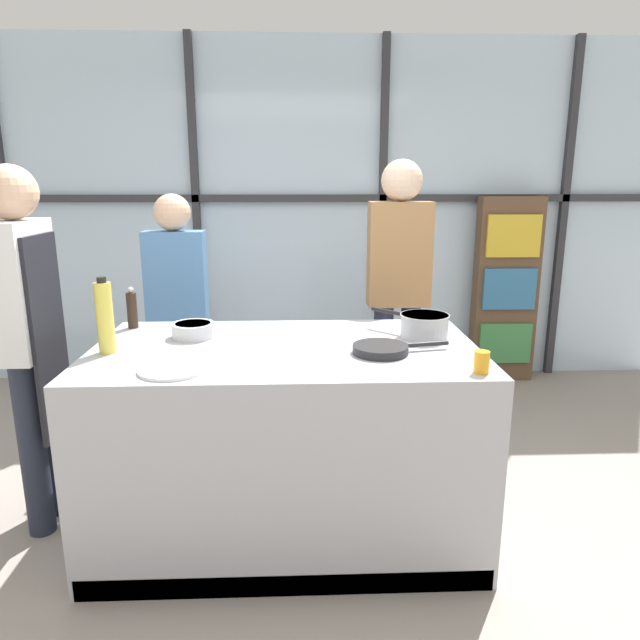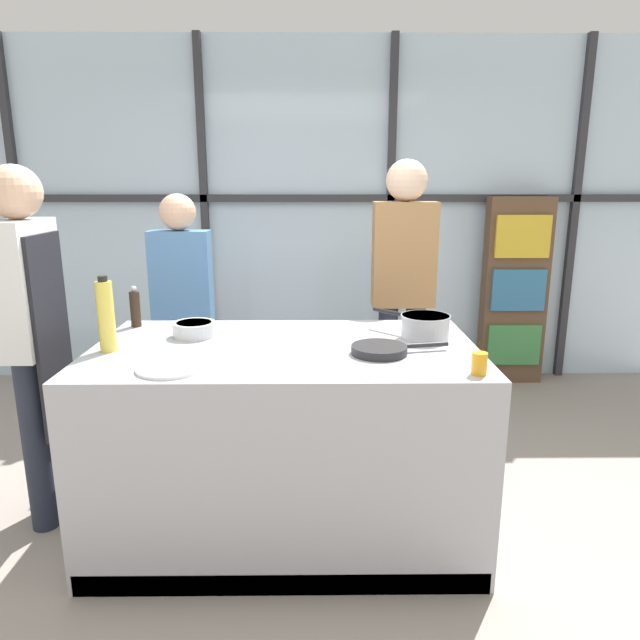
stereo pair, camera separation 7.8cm
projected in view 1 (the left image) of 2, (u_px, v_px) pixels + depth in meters
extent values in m
plane|color=gray|center=(288.00, 525.00, 2.86)|extent=(18.00, 18.00, 0.00)
cube|color=silver|center=(290.00, 215.00, 4.77)|extent=(6.40, 0.04, 2.80)
cube|color=#2D2D33|center=(290.00, 198.00, 4.68)|extent=(6.40, 0.06, 0.06)
cube|color=#2D2D33|center=(6.00, 216.00, 4.63)|extent=(0.06, 0.06, 2.80)
cube|color=#2D2D33|center=(197.00, 216.00, 4.69)|extent=(0.06, 0.06, 2.80)
cube|color=#2D2D33|center=(382.00, 215.00, 4.75)|extent=(0.06, 0.06, 2.80)
cube|color=#2D2D33|center=(563.00, 215.00, 4.81)|extent=(0.06, 0.06, 2.80)
cube|color=brown|center=(505.00, 290.00, 4.81)|extent=(0.52, 0.16, 1.56)
cube|color=#3D8447|center=(505.00, 343.00, 4.82)|extent=(0.44, 0.03, 0.34)
cube|color=teal|center=(510.00, 289.00, 4.71)|extent=(0.44, 0.03, 0.34)
cube|color=gold|center=(514.00, 236.00, 4.60)|extent=(0.44, 0.03, 0.34)
cube|color=#A8AAB2|center=(287.00, 440.00, 2.75)|extent=(1.78, 1.00, 0.94)
cube|color=black|center=(403.00, 346.00, 2.66)|extent=(0.52, 0.52, 0.01)
cube|color=black|center=(286.00, 584.00, 2.38)|extent=(1.74, 0.03, 0.10)
cylinder|color=#38383D|center=(380.00, 354.00, 2.53)|extent=(0.13, 0.13, 0.01)
cylinder|color=#38383D|center=(436.00, 354.00, 2.54)|extent=(0.13, 0.13, 0.01)
cylinder|color=#38383D|center=(373.00, 339.00, 2.77)|extent=(0.13, 0.13, 0.01)
cylinder|color=#38383D|center=(424.00, 338.00, 2.78)|extent=(0.13, 0.13, 0.01)
cylinder|color=#232838|center=(49.00, 433.00, 2.88)|extent=(0.12, 0.12, 0.88)
cylinder|color=#232838|center=(33.00, 449.00, 2.71)|extent=(0.12, 0.12, 0.88)
cube|color=white|center=(22.00, 290.00, 2.62)|extent=(0.18, 0.39, 0.63)
sphere|color=#D8AD8C|center=(9.00, 192.00, 2.51)|extent=(0.25, 0.25, 0.25)
cube|color=black|center=(49.00, 338.00, 2.68)|extent=(0.02, 0.33, 0.96)
cylinder|color=#47382D|center=(195.00, 382.00, 3.73)|extent=(0.12, 0.12, 0.80)
cylinder|color=#47382D|center=(170.00, 382.00, 3.72)|extent=(0.12, 0.12, 0.80)
cube|color=#4C7AAD|center=(176.00, 278.00, 3.56)|extent=(0.37, 0.17, 0.58)
sphere|color=#D8AD8C|center=(172.00, 212.00, 3.46)|extent=(0.23, 0.23, 0.23)
cylinder|color=#232838|center=(409.00, 372.00, 3.77)|extent=(0.13, 0.13, 0.91)
cylinder|color=#232838|center=(382.00, 372.00, 3.76)|extent=(0.13, 0.13, 0.91)
cube|color=#A37547|center=(399.00, 254.00, 3.58)|extent=(0.39, 0.18, 0.65)
sphere|color=beige|center=(402.00, 180.00, 3.47)|extent=(0.25, 0.25, 0.25)
cylinder|color=#232326|center=(380.00, 349.00, 2.53)|extent=(0.25, 0.25, 0.04)
cylinder|color=#B26B2D|center=(380.00, 346.00, 2.52)|extent=(0.19, 0.19, 0.01)
cylinder|color=#232326|center=(427.00, 344.00, 2.57)|extent=(0.20, 0.06, 0.02)
cylinder|color=silver|center=(424.00, 326.00, 2.77)|extent=(0.23, 0.23, 0.12)
cylinder|color=silver|center=(425.00, 315.00, 2.76)|extent=(0.24, 0.24, 0.01)
cylinder|color=black|center=(388.00, 312.00, 2.90)|extent=(0.16, 0.16, 0.02)
cylinder|color=white|center=(172.00, 369.00, 2.30)|extent=(0.27, 0.27, 0.01)
cylinder|color=silver|center=(193.00, 330.00, 2.78)|extent=(0.21, 0.21, 0.07)
cylinder|color=#4C4C51|center=(193.00, 324.00, 2.77)|extent=(0.17, 0.17, 0.01)
cylinder|color=#E0CC4C|center=(105.00, 318.00, 2.50)|extent=(0.07, 0.07, 0.32)
cylinder|color=black|center=(101.00, 280.00, 2.46)|extent=(0.04, 0.04, 0.02)
cylinder|color=#332319|center=(132.00, 310.00, 2.95)|extent=(0.05, 0.05, 0.18)
sphere|color=#B2B2B7|center=(130.00, 290.00, 2.92)|extent=(0.03, 0.03, 0.03)
cylinder|color=orange|center=(482.00, 362.00, 2.26)|extent=(0.06, 0.06, 0.09)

